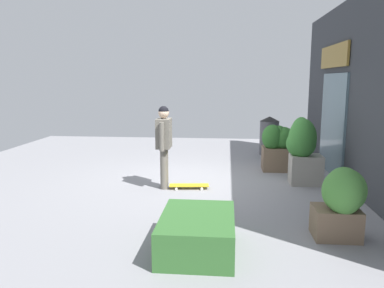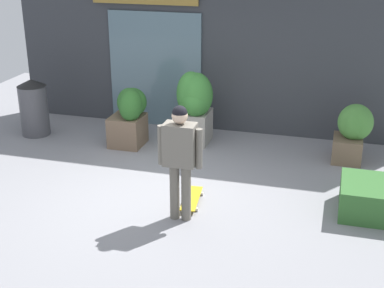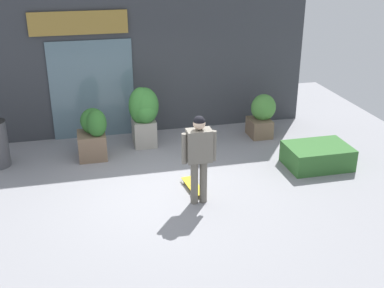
{
  "view_description": "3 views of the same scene",
  "coord_description": "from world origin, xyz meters",
  "px_view_note": "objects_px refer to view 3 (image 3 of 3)",
  "views": [
    {
      "loc": [
        7.54,
        0.64,
        2.08
      ],
      "look_at": [
        0.47,
        -0.03,
        0.88
      ],
      "focal_mm": 35.4,
      "sensor_mm": 36.0,
      "label": 1
    },
    {
      "loc": [
        2.34,
        -6.74,
        3.63
      ],
      "look_at": [
        0.47,
        -0.03,
        0.88
      ],
      "focal_mm": 50.57,
      "sensor_mm": 36.0,
      "label": 2
    },
    {
      "loc": [
        -1.38,
        -7.72,
        4.24
      ],
      "look_at": [
        0.47,
        -0.03,
        0.88
      ],
      "focal_mm": 45.23,
      "sensor_mm": 36.0,
      "label": 3
    }
  ],
  "objects_px": {
    "skateboard": "(193,186)",
    "planter_box_left": "(144,113)",
    "planter_box_right": "(93,130)",
    "skateboarder": "(199,151)",
    "planter_box_mid": "(262,112)"
  },
  "relations": [
    {
      "from": "planter_box_mid",
      "to": "planter_box_right",
      "type": "bearing_deg",
      "value": -174.88
    },
    {
      "from": "planter_box_left",
      "to": "planter_box_right",
      "type": "bearing_deg",
      "value": -162.75
    },
    {
      "from": "planter_box_left",
      "to": "planter_box_right",
      "type": "xyz_separation_m",
      "value": [
        -1.11,
        -0.35,
        -0.17
      ]
    },
    {
      "from": "skateboard",
      "to": "planter_box_left",
      "type": "height_order",
      "value": "planter_box_left"
    },
    {
      "from": "skateboarder",
      "to": "planter_box_right",
      "type": "xyz_separation_m",
      "value": [
        -1.65,
        2.37,
        -0.37
      ]
    },
    {
      "from": "skateboarder",
      "to": "planter_box_right",
      "type": "relative_size",
      "value": 1.47
    },
    {
      "from": "skateboard",
      "to": "planter_box_left",
      "type": "bearing_deg",
      "value": 7.95
    },
    {
      "from": "planter_box_left",
      "to": "planter_box_mid",
      "type": "distance_m",
      "value": 2.74
    },
    {
      "from": "skateboarder",
      "to": "skateboard",
      "type": "relative_size",
      "value": 2.04
    },
    {
      "from": "planter_box_mid",
      "to": "skateboarder",
      "type": "bearing_deg",
      "value": -128.89
    },
    {
      "from": "skateboard",
      "to": "planter_box_right",
      "type": "relative_size",
      "value": 0.72
    },
    {
      "from": "planter_box_right",
      "to": "planter_box_mid",
      "type": "distance_m",
      "value": 3.86
    },
    {
      "from": "planter_box_left",
      "to": "planter_box_mid",
      "type": "bearing_deg",
      "value": -0.02
    },
    {
      "from": "skateboard",
      "to": "planter_box_right",
      "type": "xyz_separation_m",
      "value": [
        -1.67,
        1.88,
        0.54
      ]
    },
    {
      "from": "skateboarder",
      "to": "planter_box_mid",
      "type": "relative_size",
      "value": 1.62
    }
  ]
}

